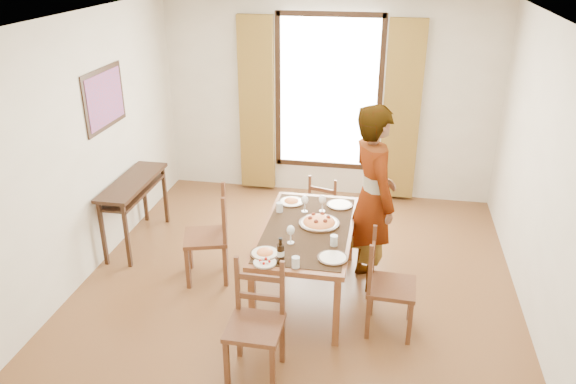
% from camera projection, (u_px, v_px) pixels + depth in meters
% --- Properties ---
extents(ground, '(5.00, 5.00, 0.00)m').
position_uv_depth(ground, '(297.00, 286.00, 5.90)').
color(ground, '#5A311C').
rests_on(ground, ground).
extents(room_shell, '(4.60, 5.10, 2.74)m').
position_uv_depth(room_shell, '(300.00, 143.00, 5.38)').
color(room_shell, silver).
rests_on(room_shell, ground).
extents(console_table, '(0.38, 1.20, 0.80)m').
position_uv_depth(console_table, '(133.00, 190.00, 6.49)').
color(console_table, '#321A10').
rests_on(console_table, ground).
extents(dining_table, '(0.88, 1.62, 0.76)m').
position_uv_depth(dining_table, '(307.00, 234.00, 5.50)').
color(dining_table, brown).
rests_on(dining_table, ground).
extents(chair_west, '(0.56, 0.56, 1.02)m').
position_uv_depth(chair_west, '(209.00, 238.00, 5.87)').
color(chair_west, brown).
rests_on(chair_west, ground).
extents(chair_north, '(0.46, 0.46, 0.84)m').
position_uv_depth(chair_north, '(326.00, 208.00, 6.71)').
color(chair_north, brown).
rests_on(chair_north, ground).
extents(chair_south, '(0.44, 0.44, 0.99)m').
position_uv_depth(chair_south, '(256.00, 326.00, 4.55)').
color(chair_south, brown).
rests_on(chair_south, ground).
extents(chair_east, '(0.44, 0.44, 0.97)m').
position_uv_depth(chair_east, '(388.00, 287.00, 5.08)').
color(chair_east, brown).
rests_on(chair_east, ground).
extents(man, '(1.06, 1.00, 1.93)m').
position_uv_depth(man, '(373.00, 198.00, 5.60)').
color(man, gray).
rests_on(man, ground).
extents(plate_sw, '(0.27, 0.27, 0.05)m').
position_uv_depth(plate_sw, '(265.00, 252.00, 5.00)').
color(plate_sw, silver).
rests_on(plate_sw, dining_table).
extents(plate_se, '(0.27, 0.27, 0.05)m').
position_uv_depth(plate_se, '(333.00, 256.00, 4.93)').
color(plate_se, silver).
rests_on(plate_se, dining_table).
extents(plate_nw, '(0.27, 0.27, 0.05)m').
position_uv_depth(plate_nw, '(291.00, 200.00, 5.99)').
color(plate_nw, silver).
rests_on(plate_nw, dining_table).
extents(plate_ne, '(0.27, 0.27, 0.05)m').
position_uv_depth(plate_ne, '(340.00, 203.00, 5.92)').
color(plate_ne, silver).
rests_on(plate_ne, dining_table).
extents(pasta_platter, '(0.40, 0.40, 0.10)m').
position_uv_depth(pasta_platter, '(319.00, 220.00, 5.52)').
color(pasta_platter, '#DD521C').
rests_on(pasta_platter, dining_table).
extents(caprese_plate, '(0.20, 0.20, 0.04)m').
position_uv_depth(caprese_plate, '(265.00, 261.00, 4.86)').
color(caprese_plate, silver).
rests_on(caprese_plate, dining_table).
extents(wine_glass_a, '(0.08, 0.08, 0.18)m').
position_uv_depth(wine_glass_a, '(291.00, 234.00, 5.16)').
color(wine_glass_a, white).
rests_on(wine_glass_a, dining_table).
extents(wine_glass_b, '(0.08, 0.08, 0.18)m').
position_uv_depth(wine_glass_b, '(322.00, 203.00, 5.77)').
color(wine_glass_b, white).
rests_on(wine_glass_b, dining_table).
extents(wine_glass_c, '(0.08, 0.08, 0.18)m').
position_uv_depth(wine_glass_c, '(305.00, 204.00, 5.76)').
color(wine_glass_c, white).
rests_on(wine_glass_c, dining_table).
extents(tumbler_a, '(0.07, 0.07, 0.10)m').
position_uv_depth(tumbler_a, '(334.00, 240.00, 5.14)').
color(tumbler_a, silver).
rests_on(tumbler_a, dining_table).
extents(tumbler_b, '(0.07, 0.07, 0.10)m').
position_uv_depth(tumbler_b, '(280.00, 207.00, 5.78)').
color(tumbler_b, silver).
rests_on(tumbler_b, dining_table).
extents(tumbler_c, '(0.07, 0.07, 0.10)m').
position_uv_depth(tumbler_c, '(296.00, 262.00, 4.79)').
color(tumbler_c, silver).
rests_on(tumbler_c, dining_table).
extents(wine_bottle, '(0.07, 0.07, 0.25)m').
position_uv_depth(wine_bottle, '(281.00, 251.00, 4.83)').
color(wine_bottle, black).
rests_on(wine_bottle, dining_table).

